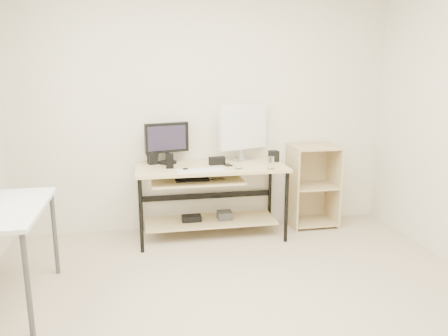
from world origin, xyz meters
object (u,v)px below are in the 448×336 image
black_monitor (167,140)px  side_table (0,218)px  white_imac (243,128)px  shelf_unit (312,185)px  audio_controller (170,161)px  desk (209,186)px

black_monitor → side_table: bearing=-149.9°
side_table → white_imac: bearing=31.2°
side_table → shelf_unit: (2.83, 1.22, -0.22)m
side_table → audio_controller: 1.63m
desk → side_table: (-1.65, -1.06, 0.13)m
desk → white_imac: bearing=24.6°
shelf_unit → audio_controller: 1.62m
black_monitor → desk: bearing=-41.6°
audio_controller → white_imac: bearing=15.9°
black_monitor → audio_controller: black_monitor is taller
desk → audio_controller: 0.48m
desk → shelf_unit: shelf_unit is taller
desk → black_monitor: bearing=153.3°
shelf_unit → white_imac: (-0.78, 0.02, 0.64)m
white_imac → shelf_unit: bearing=-22.1°
desk → shelf_unit: (1.18, 0.16, -0.09)m
side_table → black_monitor: 1.81m
side_table → shelf_unit: shelf_unit is taller
white_imac → side_table: bearing=-169.2°
audio_controller → shelf_unit: bearing=7.4°
shelf_unit → audio_controller: size_ratio=6.13×
side_table → desk: bearing=32.7°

